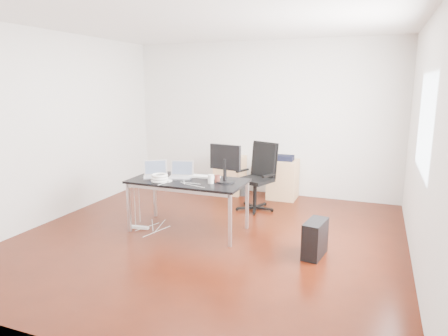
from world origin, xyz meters
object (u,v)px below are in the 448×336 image
(office_chair, at_px, (259,173))
(desk, at_px, (188,184))
(filing_cabinet_right, at_px, (283,179))
(filing_cabinet_left, at_px, (230,175))
(pc_tower, at_px, (315,239))

(office_chair, bearing_deg, desk, -94.53)
(desk, distance_m, filing_cabinet_right, 2.28)
(filing_cabinet_left, xyz_separation_m, pc_tower, (1.94, -2.32, -0.13))
(filing_cabinet_left, height_order, filing_cabinet_right, same)
(desk, bearing_deg, pc_tower, -7.73)
(filing_cabinet_right, bearing_deg, pc_tower, -68.33)
(office_chair, relative_size, filing_cabinet_right, 1.54)
(desk, xyz_separation_m, filing_cabinet_left, (-0.14, 2.08, -0.33))
(desk, distance_m, pc_tower, 1.87)
(office_chair, distance_m, filing_cabinet_left, 1.11)
(desk, relative_size, filing_cabinet_right, 2.29)
(office_chair, xyz_separation_m, filing_cabinet_right, (0.24, 0.76, -0.26))
(filing_cabinet_left, distance_m, filing_cabinet_right, 1.02)
(office_chair, bearing_deg, filing_cabinet_left, 156.72)
(pc_tower, bearing_deg, filing_cabinet_right, 120.32)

